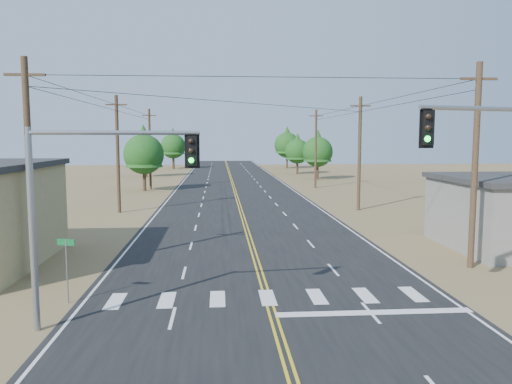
{
  "coord_description": "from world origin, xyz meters",
  "views": [
    {
      "loc": [
        -1.91,
        -11.32,
        6.38
      ],
      "look_at": [
        0.08,
        15.28,
        3.5
      ],
      "focal_mm": 35.0,
      "sensor_mm": 36.0,
      "label": 1
    }
  ],
  "objects": [
    {
      "name": "tree_right_near",
      "position": [
        13.37,
        65.11,
        4.76
      ],
      "size": [
        4.67,
        4.67,
        7.78
      ],
      "color": "#3F2D1E",
      "rests_on": "ground"
    },
    {
      "name": "utility_pole_left_mid",
      "position": [
        -10.5,
        32.0,
        5.12
      ],
      "size": [
        1.8,
        0.3,
        10.0
      ],
      "color": "#4C3826",
      "rests_on": "ground"
    },
    {
      "name": "signal_mast_left",
      "position": [
        -6.41,
        5.4,
        4.57
      ],
      "size": [
        5.58,
        0.86,
        6.75
      ],
      "rotation": [
        0.0,
        0.0,
        0.11
      ],
      "color": "gray",
      "rests_on": "ground"
    },
    {
      "name": "street_sign",
      "position": [
        -7.8,
        8.0,
        1.69
      ],
      "size": [
        0.72,
        0.26,
        2.53
      ],
      "rotation": [
        0.0,
        0.0,
        -0.31
      ],
      "color": "gray",
      "rests_on": "ground"
    },
    {
      "name": "tree_left_far",
      "position": [
        -11.4,
        94.06,
        5.24
      ],
      "size": [
        5.14,
        5.14,
        8.57
      ],
      "color": "#3F2D1E",
      "rests_on": "ground"
    },
    {
      "name": "tree_right_mid",
      "position": [
        12.11,
        77.13,
        4.49
      ],
      "size": [
        4.4,
        4.4,
        7.34
      ],
      "color": "#3F2D1E",
      "rests_on": "ground"
    },
    {
      "name": "utility_pole_left_far",
      "position": [
        -10.5,
        52.0,
        5.12
      ],
      "size": [
        1.8,
        0.3,
        10.0
      ],
      "color": "#4C3826",
      "rests_on": "ground"
    },
    {
      "name": "utility_pole_right_mid",
      "position": [
        10.5,
        32.0,
        5.12
      ],
      "size": [
        1.8,
        0.3,
        10.0
      ],
      "color": "#4C3826",
      "rests_on": "ground"
    },
    {
      "name": "tree_left_near",
      "position": [
        -10.96,
        49.93,
        4.94
      ],
      "size": [
        4.85,
        4.85,
        8.08
      ],
      "color": "#3F2D1E",
      "rests_on": "ground"
    },
    {
      "name": "utility_pole_left_near",
      "position": [
        -10.5,
        12.0,
        5.12
      ],
      "size": [
        1.8,
        0.3,
        10.0
      ],
      "color": "#4C3826",
      "rests_on": "ground"
    },
    {
      "name": "utility_pole_right_far",
      "position": [
        10.5,
        52.0,
        5.12
      ],
      "size": [
        1.8,
        0.3,
        10.0
      ],
      "color": "#4C3826",
      "rests_on": "ground"
    },
    {
      "name": "road",
      "position": [
        0.0,
        30.0,
        0.01
      ],
      "size": [
        15.0,
        200.0,
        0.02
      ],
      "primitive_type": "cube",
      "color": "black",
      "rests_on": "ground"
    },
    {
      "name": "tree_right_far",
      "position": [
        12.53,
        93.8,
        5.49
      ],
      "size": [
        5.38,
        5.38,
        8.97
      ],
      "color": "#3F2D1E",
      "rests_on": "ground"
    },
    {
      "name": "utility_pole_right_near",
      "position": [
        10.5,
        12.0,
        5.12
      ],
      "size": [
        1.8,
        0.3,
        10.0
      ],
      "color": "#4C3826",
      "rests_on": "ground"
    },
    {
      "name": "tree_left_mid",
      "position": [
        -14.0,
        72.63,
        4.68
      ],
      "size": [
        4.59,
        4.59,
        7.66
      ],
      "color": "#3F2D1E",
      "rests_on": "ground"
    }
  ]
}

